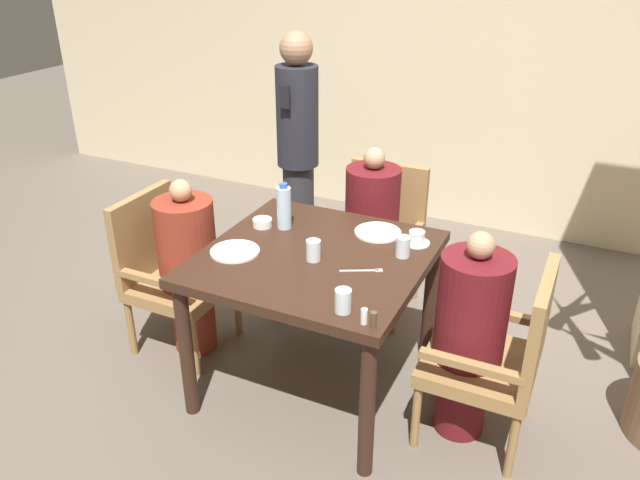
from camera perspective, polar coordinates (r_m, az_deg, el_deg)
The scene contains 21 objects.
ground_plane at distance 3.44m, azimuth -0.38°, elevation -12.82°, with size 16.00×16.00×0.00m, color #60564C.
wall_back at distance 4.99m, azimuth 12.09°, elevation 16.91°, with size 8.00×0.06×2.80m.
dining_table at distance 3.06m, azimuth -0.42°, elevation -2.99°, with size 1.05×1.05×0.78m.
chair_left_side at distance 3.60m, azimuth -13.68°, elevation -2.55°, with size 0.50×0.50×0.90m.
diner_in_left_chair at distance 3.49m, azimuth -11.92°, elevation -2.33°, with size 0.32×0.32×1.03m.
chair_far_side at distance 3.90m, azimuth 5.43°, elevation 0.49°, with size 0.50×0.50×0.90m.
diner_in_far_chair at distance 3.75m, azimuth 4.72°, elevation 0.69°, with size 0.32×0.32×1.09m.
chair_right_side at distance 2.95m, azimuth 16.09°, elevation -9.93°, with size 0.50×0.50×0.90m.
diner_in_right_chair at distance 2.93m, azimuth 13.49°, elevation -8.39°, with size 0.32×0.32×1.05m.
standing_host at distance 4.20m, azimuth -2.04°, elevation 8.37°, with size 0.28×0.31×1.63m.
plate_main_left at distance 3.22m, azimuth 5.30°, elevation 0.71°, with size 0.24×0.24×0.01m.
plate_main_right at distance 3.05m, azimuth -7.79°, elevation -1.03°, with size 0.24×0.24×0.01m.
teacup_with_saucer at distance 3.13m, azimuth 8.83°, elevation 0.15°, with size 0.13×0.13×0.07m.
bowl_small at distance 3.29m, azimuth -5.29°, elevation 1.60°, with size 0.10×0.10×0.04m.
water_bottle at distance 3.23m, azimuth -3.32°, elevation 3.00°, with size 0.08×0.08×0.25m.
glass_tall_near at distance 2.54m, azimuth 2.12°, elevation -5.57°, with size 0.07×0.07×0.10m.
glass_tall_mid at distance 2.93m, azimuth -0.61°, elevation -0.95°, with size 0.07×0.07×0.10m.
glass_tall_far at distance 2.99m, azimuth 7.59°, elevation -0.60°, with size 0.07×0.07×0.10m.
salt_shaker at distance 2.48m, azimuth 4.06°, elevation -6.98°, with size 0.03×0.03×0.07m.
pepper_shaker at distance 2.47m, azimuth 4.91°, elevation -7.22°, with size 0.03×0.03×0.06m.
fork_beside_plate at distance 2.86m, azimuth 4.21°, elevation -2.80°, with size 0.18×0.10×0.00m.
Camera 1 is at (1.16, -2.40, 2.18)m, focal length 35.00 mm.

